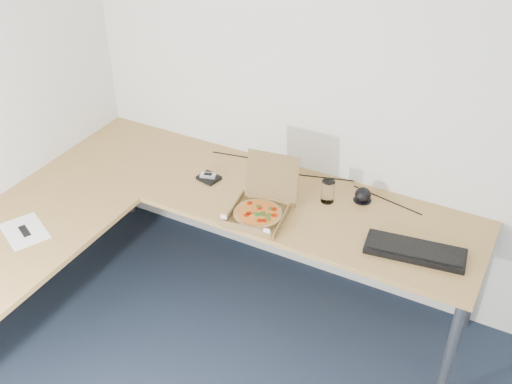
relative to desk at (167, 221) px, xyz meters
The scene contains 10 objects.
room_shell 1.39m from the desk, 49.77° to the right, with size 3.50×3.50×2.50m, color silver, non-canonical shape.
desk is the anchor object (origin of this frame).
pizza_box 0.50m from the desk, 28.79° to the left, with size 0.29×0.33×0.29m.
drinking_glass 0.88m from the desk, 37.11° to the left, with size 0.07×0.07×0.13m, color white.
keyboard 1.28m from the desk, 14.31° to the left, with size 0.48×0.17×0.03m, color black.
wallet 0.41m from the desk, 87.97° to the left, with size 0.12×0.10×0.02m, color black.
phone 0.41m from the desk, 88.40° to the left, with size 0.09×0.05×0.02m, color #B2B5BA.
paper_sheet 0.72m from the desk, 141.96° to the right, with size 0.27×0.19×0.00m, color white.
dome_speaker 1.07m from the desk, 35.77° to the left, with size 0.10×0.10×0.08m, color black.
cable_bundle 0.87m from the desk, 54.32° to the left, with size 0.63×0.04×0.01m, color black, non-canonical shape.
Camera 1 is at (0.82, -1.13, 2.69)m, focal length 43.72 mm.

